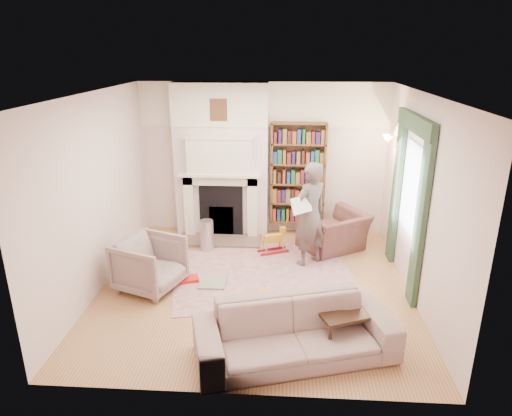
# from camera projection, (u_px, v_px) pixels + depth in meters

# --- Properties ---
(floor) EXTENTS (4.50, 4.50, 0.00)m
(floor) POSITION_uv_depth(u_px,v_px,m) (255.00, 286.00, 6.79)
(floor) COLOR #99613D
(floor) RESTS_ON ground
(ceiling) EXTENTS (4.50, 4.50, 0.00)m
(ceiling) POSITION_uv_depth(u_px,v_px,m) (255.00, 94.00, 5.87)
(ceiling) COLOR white
(ceiling) RESTS_ON wall_back
(wall_back) EXTENTS (4.50, 0.00, 4.50)m
(wall_back) POSITION_uv_depth(u_px,v_px,m) (263.00, 160.00, 8.45)
(wall_back) COLOR beige
(wall_back) RESTS_ON floor
(wall_front) EXTENTS (4.50, 0.00, 4.50)m
(wall_front) POSITION_uv_depth(u_px,v_px,m) (239.00, 272.00, 4.21)
(wall_front) COLOR beige
(wall_front) RESTS_ON floor
(wall_left) EXTENTS (0.00, 4.50, 4.50)m
(wall_left) POSITION_uv_depth(u_px,v_px,m) (97.00, 194.00, 6.47)
(wall_left) COLOR beige
(wall_left) RESTS_ON floor
(wall_right) EXTENTS (0.00, 4.50, 4.50)m
(wall_right) POSITION_uv_depth(u_px,v_px,m) (420.00, 200.00, 6.20)
(wall_right) COLOR beige
(wall_right) RESTS_ON floor
(fireplace) EXTENTS (1.70, 0.58, 2.80)m
(fireplace) POSITION_uv_depth(u_px,v_px,m) (221.00, 162.00, 8.31)
(fireplace) COLOR beige
(fireplace) RESTS_ON floor
(bookcase) EXTENTS (1.00, 0.24, 1.85)m
(bookcase) POSITION_uv_depth(u_px,v_px,m) (298.00, 174.00, 8.36)
(bookcase) COLOR brown
(bookcase) RESTS_ON floor
(window) EXTENTS (0.02, 0.90, 1.30)m
(window) POSITION_uv_depth(u_px,v_px,m) (411.00, 188.00, 6.56)
(window) COLOR silver
(window) RESTS_ON wall_right
(curtain_left) EXTENTS (0.07, 0.32, 2.40)m
(curtain_left) POSITION_uv_depth(u_px,v_px,m) (420.00, 222.00, 5.98)
(curtain_left) COLOR #29402C
(curtain_left) RESTS_ON floor
(curtain_right) EXTENTS (0.07, 0.32, 2.40)m
(curtain_right) POSITION_uv_depth(u_px,v_px,m) (396.00, 190.00, 7.30)
(curtain_right) COLOR #29402C
(curtain_right) RESTS_ON floor
(pelmet) EXTENTS (0.09, 1.70, 0.24)m
(pelmet) POSITION_uv_depth(u_px,v_px,m) (416.00, 123.00, 6.25)
(pelmet) COLOR #29402C
(pelmet) RESTS_ON wall_right
(wall_sconce) EXTENTS (0.20, 0.24, 0.24)m
(wall_sconce) POSITION_uv_depth(u_px,v_px,m) (385.00, 142.00, 7.45)
(wall_sconce) COLOR gold
(wall_sconce) RESTS_ON wall_right
(rug) EXTENTS (3.16, 2.68, 0.01)m
(rug) POSITION_uv_depth(u_px,v_px,m) (262.00, 273.00, 7.17)
(rug) COLOR #BAAC8C
(rug) RESTS_ON floor
(armchair_reading) EXTENTS (1.36, 1.32, 0.67)m
(armchair_reading) POSITION_uv_depth(u_px,v_px,m) (333.00, 231.00, 7.95)
(armchair_reading) COLOR #472625
(armchair_reading) RESTS_ON floor
(armchair_left) EXTENTS (1.09, 1.07, 0.77)m
(armchair_left) POSITION_uv_depth(u_px,v_px,m) (150.00, 264.00, 6.63)
(armchair_left) COLOR #B0A191
(armchair_left) RESTS_ON floor
(sofa) EXTENTS (2.41, 1.47, 0.66)m
(sofa) POSITION_uv_depth(u_px,v_px,m) (295.00, 331.00, 5.15)
(sofa) COLOR #AE9E8F
(sofa) RESTS_ON floor
(man_reading) EXTENTS (0.74, 0.71, 1.71)m
(man_reading) POSITION_uv_depth(u_px,v_px,m) (310.00, 215.00, 7.23)
(man_reading) COLOR #544743
(man_reading) RESTS_ON floor
(newspaper) EXTENTS (0.35, 0.32, 0.25)m
(newspaper) POSITION_uv_depth(u_px,v_px,m) (301.00, 205.00, 6.98)
(newspaper) COLOR white
(newspaper) RESTS_ON man_reading
(coffee_table) EXTENTS (0.82, 0.68, 0.45)m
(coffee_table) POSITION_uv_depth(u_px,v_px,m) (347.00, 327.00, 5.42)
(coffee_table) COLOR black
(coffee_table) RESTS_ON floor
(paraffin_heater) EXTENTS (0.29, 0.29, 0.55)m
(paraffin_heater) POSITION_uv_depth(u_px,v_px,m) (207.00, 236.00, 7.92)
(paraffin_heater) COLOR #B6B9BF
(paraffin_heater) RESTS_ON floor
(rocking_horse) EXTENTS (0.56, 0.39, 0.45)m
(rocking_horse) POSITION_uv_depth(u_px,v_px,m) (273.00, 241.00, 7.83)
(rocking_horse) COLOR #C78B21
(rocking_horse) RESTS_ON rug
(board_game) EXTENTS (0.40, 0.40, 0.03)m
(board_game) POSITION_uv_depth(u_px,v_px,m) (213.00, 283.00, 6.84)
(board_game) COLOR #E7D451
(board_game) RESTS_ON rug
(game_box_lid) EXTENTS (0.36, 0.29, 0.05)m
(game_box_lid) POSITION_uv_depth(u_px,v_px,m) (188.00, 279.00, 6.92)
(game_box_lid) COLOR red
(game_box_lid) RESTS_ON rug
(comic_annuals) EXTENTS (0.93, 0.72, 0.02)m
(comic_annuals) POSITION_uv_depth(u_px,v_px,m) (270.00, 300.00, 6.39)
(comic_annuals) COLOR red
(comic_annuals) RESTS_ON rug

